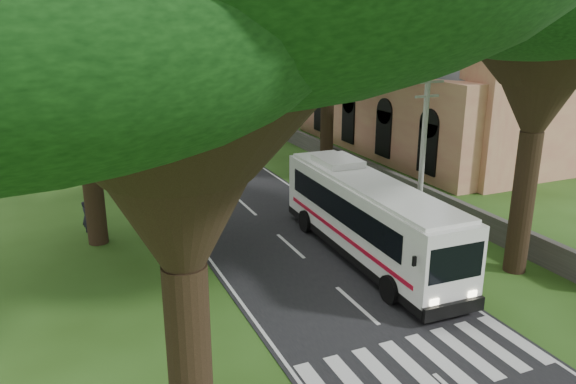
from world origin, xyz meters
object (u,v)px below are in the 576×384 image
object	(u,v)px
church	(433,87)
pedestrian	(87,217)
distant_car_a	(118,116)
pole_far	(194,74)
pole_mid	(261,98)
distant_car_c	(145,94)
distant_car_b	(112,103)
coach_bus	(367,216)
pole_near	(423,156)

from	to	relation	value
church	pedestrian	xyz separation A→B (m)	(-26.22, -8.11, -4.09)
church	distant_car_a	world-z (taller)	church
pole_far	pedestrian	distance (m)	35.54
pole_mid	distant_car_a	xyz separation A→B (m)	(-8.50, 17.56, -3.54)
pole_far	distant_car_c	size ratio (longest dim) A/B	1.64
distant_car_b	pedestrian	size ratio (longest dim) A/B	2.18
distant_car_a	pole_far	bearing A→B (deg)	179.09
distant_car_c	church	bearing A→B (deg)	116.40
pole_mid	pole_far	distance (m)	20.00
coach_bus	distant_car_a	distance (m)	38.31
pole_mid	distant_car_c	world-z (taller)	pole_mid
distant_car_a	coach_bus	bearing A→B (deg)	81.41
distant_car_b	distant_car_c	bearing A→B (deg)	37.94
pole_near	church	bearing A→B (deg)	51.50
pole_near	coach_bus	bearing A→B (deg)	-173.60
pole_mid	pedestrian	size ratio (longest dim) A/B	4.90
church	distant_car_b	size ratio (longest dim) A/B	6.74
coach_bus	distant_car_b	distance (m)	47.73
pole_near	distant_car_b	distance (m)	47.92
church	pedestrian	distance (m)	27.74
pedestrian	coach_bus	bearing A→B (deg)	-139.58
pole_near	distant_car_a	bearing A→B (deg)	102.75
coach_bus	distant_car_a	size ratio (longest dim) A/B	3.33
distant_car_b	coach_bus	bearing A→B (deg)	-93.77
pole_far	pedestrian	size ratio (longest dim) A/B	4.90
pole_far	pedestrian	bearing A→B (deg)	-113.05
distant_car_a	distant_car_c	size ratio (longest dim) A/B	0.74
pole_far	pedestrian	world-z (taller)	pole_far
pole_near	pole_mid	xyz separation A→B (m)	(0.00, 20.00, 0.00)
pole_near	pole_far	size ratio (longest dim) A/B	1.00
pole_mid	coach_bus	world-z (taller)	pole_mid
pole_mid	pedestrian	world-z (taller)	pole_mid
distant_car_b	pedestrian	distance (m)	40.11
pole_near	distant_car_c	bearing A→B (deg)	93.63
church	distant_car_b	world-z (taller)	church
pole_mid	coach_bus	bearing A→B (deg)	-98.20
distant_car_b	church	bearing A→B (deg)	-67.05
pole_mid	distant_car_a	distance (m)	19.82
pole_mid	pole_far	world-z (taller)	same
distant_car_a	distant_car_b	world-z (taller)	distant_car_a
distant_car_a	pedestrian	world-z (taller)	pedestrian
distant_car_c	pedestrian	bearing A→B (deg)	80.04
distant_car_a	pedestrian	distance (m)	30.59
distant_car_a	distant_car_b	xyz separation A→B (m)	(0.52, 9.56, -0.02)
church	coach_bus	size ratio (longest dim) A/B	2.01
distant_car_a	pole_mid	bearing A→B (deg)	98.89
church	distant_car_a	distance (m)	30.63
pole_far	distant_car_b	xyz separation A→B (m)	(-7.98, 7.12, -3.56)
pole_mid	pole_far	bearing A→B (deg)	90.00
distant_car_b	pedestrian	world-z (taller)	pedestrian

